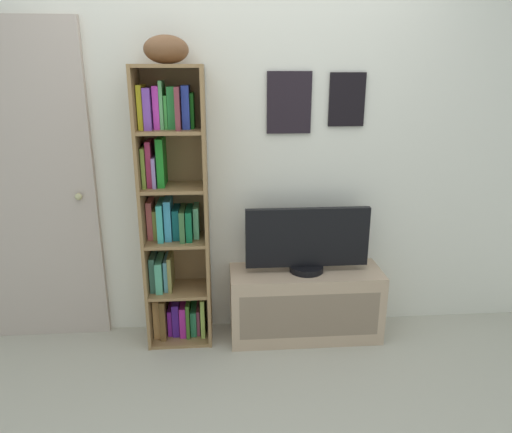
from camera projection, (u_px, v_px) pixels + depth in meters
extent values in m
cube|color=silver|center=(239.00, 162.00, 3.01)|extent=(4.80, 0.06, 2.31)
cube|color=black|center=(289.00, 103.00, 2.89)|extent=(0.28, 0.02, 0.38)
cube|color=#989FAA|center=(289.00, 103.00, 2.88)|extent=(0.23, 0.01, 0.33)
cube|color=black|center=(347.00, 100.00, 2.91)|extent=(0.22, 0.02, 0.33)
cube|color=slate|center=(347.00, 100.00, 2.90)|extent=(0.17, 0.01, 0.28)
cube|color=olive|center=(144.00, 213.00, 2.88)|extent=(0.02, 0.30, 1.75)
cube|color=olive|center=(207.00, 212.00, 2.91)|extent=(0.02, 0.30, 1.75)
cube|color=olive|center=(177.00, 206.00, 3.03)|extent=(0.41, 0.01, 1.75)
cube|color=olive|center=(182.00, 335.00, 3.16)|extent=(0.37, 0.29, 0.02)
cube|color=olive|center=(179.00, 289.00, 3.05)|extent=(0.37, 0.29, 0.02)
cube|color=olive|center=(177.00, 240.00, 2.95)|extent=(0.37, 0.29, 0.02)
cube|color=olive|center=(174.00, 187.00, 2.85)|extent=(0.37, 0.29, 0.02)
cube|color=olive|center=(171.00, 131.00, 2.75)|extent=(0.37, 0.29, 0.02)
cube|color=olive|center=(167.00, 66.00, 2.64)|extent=(0.37, 0.29, 0.02)
cube|color=tan|center=(158.00, 314.00, 3.14)|extent=(0.04, 0.19, 0.27)
cube|color=brown|center=(164.00, 314.00, 3.13)|extent=(0.04, 0.22, 0.28)
cube|color=#7C1C9B|center=(171.00, 318.00, 3.17)|extent=(0.03, 0.17, 0.18)
cube|color=#40187D|center=(177.00, 316.00, 3.16)|extent=(0.04, 0.18, 0.23)
cube|color=#A12186|center=(184.00, 317.00, 3.16)|extent=(0.04, 0.20, 0.21)
cube|color=#36601E|center=(189.00, 315.00, 3.15)|extent=(0.02, 0.21, 0.24)
cube|color=#256B45|center=(194.00, 318.00, 3.18)|extent=(0.04, 0.19, 0.18)
cube|color=brown|center=(199.00, 318.00, 3.18)|extent=(0.02, 0.18, 0.18)
cube|color=#9ABB4E|center=(203.00, 313.00, 3.16)|extent=(0.03, 0.21, 0.27)
cube|color=#356453|center=(154.00, 270.00, 3.04)|extent=(0.03, 0.21, 0.23)
cube|color=#4CA480|center=(160.00, 273.00, 3.03)|extent=(0.04, 0.23, 0.21)
cube|color=#5A98AA|center=(167.00, 272.00, 3.05)|extent=(0.02, 0.20, 0.20)
cube|color=olive|center=(171.00, 270.00, 3.04)|extent=(0.02, 0.22, 0.23)
cube|color=#C65756|center=(151.00, 218.00, 2.96)|extent=(0.03, 0.16, 0.24)
cube|color=olive|center=(156.00, 222.00, 2.96)|extent=(0.02, 0.17, 0.19)
cube|color=teal|center=(162.00, 220.00, 2.93)|extent=(0.03, 0.22, 0.24)
cube|color=teal|center=(169.00, 218.00, 2.94)|extent=(0.04, 0.20, 0.26)
cube|color=#0E5559|center=(177.00, 222.00, 2.96)|extent=(0.04, 0.19, 0.19)
cube|color=#356134|center=(183.00, 223.00, 2.94)|extent=(0.03, 0.24, 0.20)
cube|color=#0E6039|center=(190.00, 223.00, 2.95)|extent=(0.04, 0.23, 0.19)
cube|color=#66C48E|center=(197.00, 220.00, 2.98)|extent=(0.03, 0.17, 0.20)
cube|color=olive|center=(146.00, 166.00, 2.83)|extent=(0.02, 0.22, 0.24)
cube|color=#A1284F|center=(151.00, 163.00, 2.83)|extent=(0.03, 0.20, 0.27)
cube|color=#856FAF|center=(156.00, 171.00, 2.84)|extent=(0.02, 0.22, 0.18)
cube|color=#197A20|center=(162.00, 161.00, 2.83)|extent=(0.04, 0.20, 0.29)
cube|color=gold|center=(142.00, 107.00, 2.73)|extent=(0.03, 0.20, 0.25)
cube|color=purple|center=(149.00, 108.00, 2.73)|extent=(0.04, 0.22, 0.24)
cube|color=#C937B6|center=(157.00, 107.00, 2.75)|extent=(0.04, 0.18, 0.24)
cube|color=#59AA63|center=(163.00, 105.00, 2.74)|extent=(0.02, 0.18, 0.27)
cube|color=green|center=(167.00, 112.00, 2.76)|extent=(0.02, 0.17, 0.19)
cube|color=#268337|center=(172.00, 107.00, 2.76)|extent=(0.04, 0.17, 0.24)
cube|color=brown|center=(179.00, 108.00, 2.73)|extent=(0.03, 0.24, 0.24)
cube|color=#2C41B4|center=(186.00, 107.00, 2.76)|extent=(0.04, 0.18, 0.25)
cube|color=#104E10|center=(193.00, 110.00, 2.78)|extent=(0.02, 0.16, 0.21)
ellipsoid|color=brown|center=(166.00, 49.00, 2.61)|extent=(0.31, 0.27, 0.16)
cube|color=tan|center=(305.00, 303.00, 3.12)|extent=(0.99, 0.35, 0.47)
cube|color=#816C59|center=(310.00, 316.00, 2.96)|extent=(0.89, 0.01, 0.30)
cylinder|color=black|center=(306.00, 268.00, 3.05)|extent=(0.22, 0.22, 0.04)
cube|color=black|center=(307.00, 237.00, 2.98)|extent=(0.79, 0.04, 0.39)
cube|color=teal|center=(308.00, 238.00, 2.97)|extent=(0.75, 0.01, 0.35)
cube|color=#B4A398|center=(28.00, 190.00, 2.91)|extent=(0.83, 0.04, 2.02)
cube|color=gray|center=(17.00, 124.00, 2.77)|extent=(0.53, 0.01, 0.73)
cube|color=gray|center=(37.00, 257.00, 3.03)|extent=(0.53, 0.01, 0.73)
sphere|color=tan|center=(79.00, 197.00, 2.90)|extent=(0.04, 0.04, 0.04)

